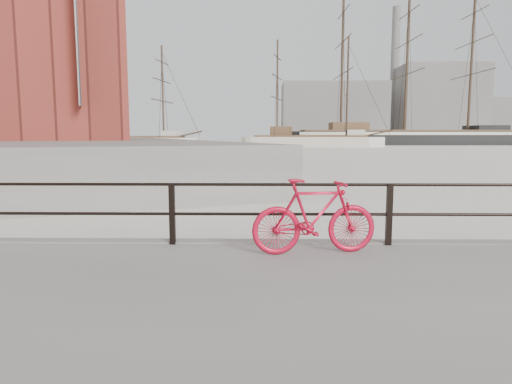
% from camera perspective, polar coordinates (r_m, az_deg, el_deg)
% --- Properties ---
extents(ground, '(400.00, 400.00, 0.00)m').
position_cam_1_polar(ground, '(7.96, 15.80, -8.56)').
color(ground, white).
rests_on(ground, ground).
extents(far_quay, '(78.44, 148.07, 1.80)m').
position_cam_1_polar(far_quay, '(88.02, -24.78, 5.76)').
color(far_quay, gray).
rests_on(far_quay, ground).
extents(guardrail, '(28.00, 0.10, 1.00)m').
position_cam_1_polar(guardrail, '(7.64, 16.31, -2.70)').
color(guardrail, black).
rests_on(guardrail, promenade).
extents(bicycle, '(1.90, 0.57, 1.13)m').
position_cam_1_polar(bicycle, '(6.84, 7.33, -3.04)').
color(bicycle, red).
rests_on(bicycle, promenade).
extents(barque_black, '(57.77, 20.77, 32.53)m').
position_cam_1_polar(barque_black, '(98.11, 17.99, 5.62)').
color(barque_black, black).
rests_on(barque_black, ground).
extents(schooner_mid, '(28.08, 16.47, 19.16)m').
position_cam_1_polar(schooner_mid, '(79.93, 6.88, 5.64)').
color(schooner_mid, beige).
rests_on(schooner_mid, ground).
extents(schooner_left, '(24.58, 13.41, 17.92)m').
position_cam_1_polar(schooner_left, '(82.83, -14.92, 5.50)').
color(schooner_left, beige).
rests_on(schooner_left, ground).
extents(apartment_cream, '(24.16, 21.40, 21.20)m').
position_cam_1_polar(apartment_cream, '(78.87, -27.18, 13.92)').
color(apartment_cream, beige).
rests_on(apartment_cream, far_quay).
extents(apartment_grey, '(26.02, 22.15, 23.20)m').
position_cam_1_polar(apartment_grey, '(100.75, -25.90, 12.93)').
color(apartment_grey, '#ACACA6').
rests_on(apartment_grey, far_quay).
extents(apartment_brick, '(27.87, 22.90, 21.20)m').
position_cam_1_polar(apartment_brick, '(123.50, -24.99, 11.32)').
color(apartment_brick, brown).
rests_on(apartment_brick, far_quay).
extents(industrial_west, '(32.00, 18.00, 18.00)m').
position_cam_1_polar(industrial_west, '(149.20, 9.54, 9.76)').
color(industrial_west, gray).
rests_on(industrial_west, ground).
extents(industrial_mid, '(26.00, 20.00, 24.00)m').
position_cam_1_polar(industrial_mid, '(163.02, 21.74, 10.18)').
color(industrial_mid, gray).
rests_on(industrial_mid, ground).
extents(industrial_east, '(20.00, 16.00, 14.00)m').
position_cam_1_polar(industrial_east, '(176.64, 28.14, 7.95)').
color(industrial_east, gray).
rests_on(industrial_east, ground).
extents(smokestack, '(2.80, 2.80, 44.00)m').
position_cam_1_polar(smokestack, '(164.65, 16.92, 13.84)').
color(smokestack, gray).
rests_on(smokestack, ground).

